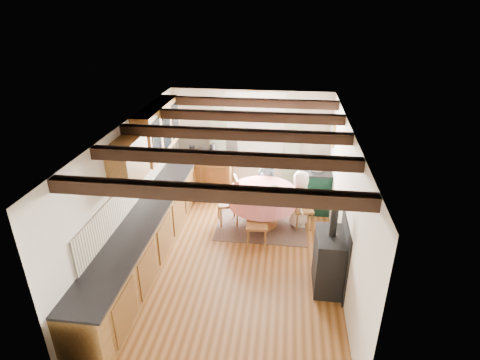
# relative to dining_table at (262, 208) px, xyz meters

# --- Properties ---
(floor) EXTENTS (3.60, 5.50, 0.00)m
(floor) POSITION_rel_dining_table_xyz_m (-0.41, -1.14, -0.40)
(floor) COLOR brown
(floor) RESTS_ON ground
(ceiling) EXTENTS (3.60, 5.50, 0.00)m
(ceiling) POSITION_rel_dining_table_xyz_m (-0.41, -1.14, 2.00)
(ceiling) COLOR white
(ceiling) RESTS_ON ground
(wall_back) EXTENTS (3.60, 0.00, 2.40)m
(wall_back) POSITION_rel_dining_table_xyz_m (-0.41, 1.61, 0.80)
(wall_back) COLOR silver
(wall_back) RESTS_ON ground
(wall_front) EXTENTS (3.60, 0.00, 2.40)m
(wall_front) POSITION_rel_dining_table_xyz_m (-0.41, -3.89, 0.80)
(wall_front) COLOR silver
(wall_front) RESTS_ON ground
(wall_left) EXTENTS (0.00, 5.50, 2.40)m
(wall_left) POSITION_rel_dining_table_xyz_m (-2.21, -1.14, 0.80)
(wall_left) COLOR silver
(wall_left) RESTS_ON ground
(wall_right) EXTENTS (0.00, 5.50, 2.40)m
(wall_right) POSITION_rel_dining_table_xyz_m (1.39, -1.14, 0.80)
(wall_right) COLOR silver
(wall_right) RESTS_ON ground
(beam_a) EXTENTS (3.60, 0.16, 0.16)m
(beam_a) POSITION_rel_dining_table_xyz_m (-0.41, -3.14, 1.91)
(beam_a) COLOR black
(beam_a) RESTS_ON ceiling
(beam_b) EXTENTS (3.60, 0.16, 0.16)m
(beam_b) POSITION_rel_dining_table_xyz_m (-0.41, -2.14, 1.91)
(beam_b) COLOR black
(beam_b) RESTS_ON ceiling
(beam_c) EXTENTS (3.60, 0.16, 0.16)m
(beam_c) POSITION_rel_dining_table_xyz_m (-0.41, -1.14, 1.91)
(beam_c) COLOR black
(beam_c) RESTS_ON ceiling
(beam_d) EXTENTS (3.60, 0.16, 0.16)m
(beam_d) POSITION_rel_dining_table_xyz_m (-0.41, -0.14, 1.91)
(beam_d) COLOR black
(beam_d) RESTS_ON ceiling
(beam_e) EXTENTS (3.60, 0.16, 0.16)m
(beam_e) POSITION_rel_dining_table_xyz_m (-0.41, 0.86, 1.91)
(beam_e) COLOR black
(beam_e) RESTS_ON ceiling
(splash_left) EXTENTS (0.02, 4.50, 0.55)m
(splash_left) POSITION_rel_dining_table_xyz_m (-2.19, -0.84, 0.80)
(splash_left) COLOR beige
(splash_left) RESTS_ON wall_left
(splash_back) EXTENTS (1.40, 0.02, 0.55)m
(splash_back) POSITION_rel_dining_table_xyz_m (-1.41, 1.59, 0.80)
(splash_back) COLOR beige
(splash_back) RESTS_ON wall_back
(base_cabinet_left) EXTENTS (0.60, 5.30, 0.88)m
(base_cabinet_left) POSITION_rel_dining_table_xyz_m (-1.91, -1.14, 0.04)
(base_cabinet_left) COLOR olive
(base_cabinet_left) RESTS_ON floor
(base_cabinet_back) EXTENTS (1.30, 0.60, 0.88)m
(base_cabinet_back) POSITION_rel_dining_table_xyz_m (-1.46, 1.31, 0.04)
(base_cabinet_back) COLOR olive
(base_cabinet_back) RESTS_ON floor
(worktop_left) EXTENTS (0.64, 5.30, 0.04)m
(worktop_left) POSITION_rel_dining_table_xyz_m (-1.89, -1.14, 0.50)
(worktop_left) COLOR black
(worktop_left) RESTS_ON base_cabinet_left
(worktop_back) EXTENTS (1.30, 0.64, 0.04)m
(worktop_back) POSITION_rel_dining_table_xyz_m (-1.46, 1.29, 0.50)
(worktop_back) COLOR black
(worktop_back) RESTS_ON base_cabinet_back
(wall_cabinet_glass) EXTENTS (0.34, 1.80, 0.90)m
(wall_cabinet_glass) POSITION_rel_dining_table_xyz_m (-2.04, 0.06, 1.55)
(wall_cabinet_glass) COLOR olive
(wall_cabinet_glass) RESTS_ON wall_left
(wall_cabinet_solid) EXTENTS (0.34, 0.90, 0.70)m
(wall_cabinet_solid) POSITION_rel_dining_table_xyz_m (-2.04, -1.44, 1.50)
(wall_cabinet_solid) COLOR olive
(wall_cabinet_solid) RESTS_ON wall_left
(window_frame) EXTENTS (1.34, 0.03, 1.54)m
(window_frame) POSITION_rel_dining_table_xyz_m (-0.31, 1.60, 1.20)
(window_frame) COLOR white
(window_frame) RESTS_ON wall_back
(window_pane) EXTENTS (1.20, 0.01, 1.40)m
(window_pane) POSITION_rel_dining_table_xyz_m (-0.31, 1.60, 1.20)
(window_pane) COLOR white
(window_pane) RESTS_ON wall_back
(curtain_left) EXTENTS (0.35, 0.10, 2.10)m
(curtain_left) POSITION_rel_dining_table_xyz_m (-1.16, 1.51, 0.70)
(curtain_left) COLOR #B6D399
(curtain_left) RESTS_ON wall_back
(curtain_right) EXTENTS (0.35, 0.10, 2.10)m
(curtain_right) POSITION_rel_dining_table_xyz_m (0.54, 1.51, 0.70)
(curtain_right) COLOR #B6D399
(curtain_right) RESTS_ON wall_back
(curtain_rod) EXTENTS (2.00, 0.03, 0.03)m
(curtain_rod) POSITION_rel_dining_table_xyz_m (-0.31, 1.51, 1.80)
(curtain_rod) COLOR black
(curtain_rod) RESTS_ON wall_back
(wall_picture) EXTENTS (0.04, 0.50, 0.60)m
(wall_picture) POSITION_rel_dining_table_xyz_m (1.36, 1.16, 1.30)
(wall_picture) COLOR gold
(wall_picture) RESTS_ON wall_right
(wall_plate) EXTENTS (0.30, 0.02, 0.30)m
(wall_plate) POSITION_rel_dining_table_xyz_m (0.64, 1.58, 1.30)
(wall_plate) COLOR silver
(wall_plate) RESTS_ON wall_back
(rug) EXTENTS (1.80, 1.40, 0.01)m
(rug) POSITION_rel_dining_table_xyz_m (-0.00, 0.00, -0.40)
(rug) COLOR #352A24
(rug) RESTS_ON floor
(dining_table) EXTENTS (1.33, 1.33, 0.80)m
(dining_table) POSITION_rel_dining_table_xyz_m (0.00, 0.00, 0.00)
(dining_table) COLOR #E7797E
(dining_table) RESTS_ON floor
(chair_near) EXTENTS (0.42, 0.44, 0.91)m
(chair_near) POSITION_rel_dining_table_xyz_m (-0.05, -0.70, 0.05)
(chair_near) COLOR brown
(chair_near) RESTS_ON floor
(chair_left) EXTENTS (0.56, 0.55, 1.01)m
(chair_left) POSITION_rel_dining_table_xyz_m (-0.70, 0.02, 0.10)
(chair_left) COLOR brown
(chair_left) RESTS_ON floor
(chair_right) EXTENTS (0.46, 0.44, 0.89)m
(chair_right) POSITION_rel_dining_table_xyz_m (0.82, 0.02, 0.04)
(chair_right) COLOR brown
(chair_right) RESTS_ON floor
(aga_range) EXTENTS (0.67, 1.04, 0.96)m
(aga_range) POSITION_rel_dining_table_xyz_m (1.06, 0.98, 0.08)
(aga_range) COLOR black
(aga_range) RESTS_ON floor
(cast_iron_stove) EXTENTS (0.45, 0.75, 1.50)m
(cast_iron_stove) POSITION_rel_dining_table_xyz_m (1.17, -1.72, 0.35)
(cast_iron_stove) COLOR black
(cast_iron_stove) RESTS_ON floor
(child_far) EXTENTS (0.49, 0.39, 1.18)m
(child_far) POSITION_rel_dining_table_xyz_m (0.04, 0.80, 0.19)
(child_far) COLOR slate
(child_far) RESTS_ON floor
(child_right) EXTENTS (0.42, 0.61, 1.18)m
(child_right) POSITION_rel_dining_table_xyz_m (0.74, 0.11, 0.19)
(child_right) COLOR white
(child_right) RESTS_ON floor
(bowl_a) EXTENTS (0.21, 0.21, 0.05)m
(bowl_a) POSITION_rel_dining_table_xyz_m (0.21, -0.11, 0.43)
(bowl_a) COLOR silver
(bowl_a) RESTS_ON dining_table
(bowl_b) EXTENTS (0.24, 0.24, 0.05)m
(bowl_b) POSITION_rel_dining_table_xyz_m (0.23, 0.06, 0.43)
(bowl_b) COLOR silver
(bowl_b) RESTS_ON dining_table
(cup) EXTENTS (0.11, 0.11, 0.10)m
(cup) POSITION_rel_dining_table_xyz_m (0.05, -0.16, 0.45)
(cup) COLOR silver
(cup) RESTS_ON dining_table
(canister_tall) EXTENTS (0.13, 0.13, 0.22)m
(canister_tall) POSITION_rel_dining_table_xyz_m (-1.73, 1.37, 0.63)
(canister_tall) COLOR #262628
(canister_tall) RESTS_ON worktop_back
(canister_wide) EXTENTS (0.18, 0.18, 0.20)m
(canister_wide) POSITION_rel_dining_table_xyz_m (-1.48, 1.28, 0.62)
(canister_wide) COLOR #262628
(canister_wide) RESTS_ON worktop_back
(canister_slim) EXTENTS (0.11, 0.11, 0.31)m
(canister_slim) POSITION_rel_dining_table_xyz_m (-1.24, 1.32, 0.67)
(canister_slim) COLOR #262628
(canister_slim) RESTS_ON worktop_back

